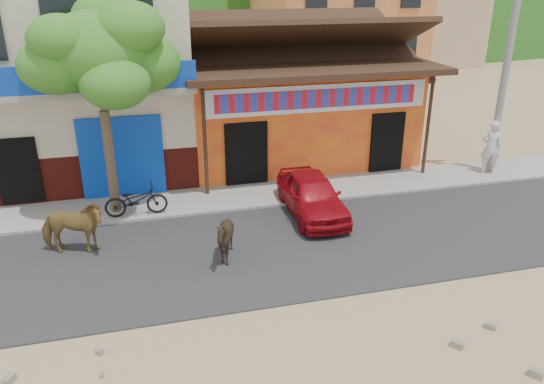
# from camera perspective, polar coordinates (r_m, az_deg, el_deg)

# --- Properties ---
(ground) EXTENTS (120.00, 120.00, 0.00)m
(ground) POSITION_cam_1_polar(r_m,az_deg,el_deg) (11.90, 6.41, -11.38)
(ground) COLOR #9E825B
(ground) RESTS_ON ground
(road) EXTENTS (60.00, 5.00, 0.04)m
(road) POSITION_cam_1_polar(r_m,az_deg,el_deg) (13.91, 2.78, -5.80)
(road) COLOR #28282B
(road) RESTS_ON ground
(sidewalk) EXTENTS (60.00, 2.00, 0.12)m
(sidewalk) POSITION_cam_1_polar(r_m,az_deg,el_deg) (16.94, -0.71, -0.25)
(sidewalk) COLOR gray
(sidewalk) RESTS_ON ground
(dance_club) EXTENTS (8.00, 6.00, 3.60)m
(dance_club) POSITION_cam_1_polar(r_m,az_deg,el_deg) (20.58, 2.03, 8.96)
(dance_club) COLOR orange
(dance_club) RESTS_ON ground
(cafe_building) EXTENTS (7.00, 6.00, 7.00)m
(cafe_building) POSITION_cam_1_polar(r_m,az_deg,el_deg) (19.51, -20.04, 11.99)
(cafe_building) COLOR beige
(cafe_building) RESTS_ON ground
(tree) EXTENTS (3.00, 3.00, 6.00)m
(tree) POSITION_cam_1_polar(r_m,az_deg,el_deg) (15.40, -17.61, 8.35)
(tree) COLOR #2D721E
(tree) RESTS_ON sidewalk
(utility_pole) EXTENTS (0.24, 0.24, 8.00)m
(utility_pole) POSITION_cam_1_polar(r_m,az_deg,el_deg) (19.47, 24.07, 13.26)
(utility_pole) COLOR gray
(utility_pole) RESTS_ON sidewalk
(cow_tan) EXTENTS (1.80, 1.10, 1.41)m
(cow_tan) POSITION_cam_1_polar(r_m,az_deg,el_deg) (14.11, -20.68, -3.62)
(cow_tan) COLOR olive
(cow_tan) RESTS_ON road
(cow_dark) EXTENTS (1.44, 1.40, 1.21)m
(cow_dark) POSITION_cam_1_polar(r_m,az_deg,el_deg) (12.94, -5.08, -5.04)
(cow_dark) COLOR black
(cow_dark) RESTS_ON road
(red_car) EXTENTS (1.50, 3.61, 1.22)m
(red_car) POSITION_cam_1_polar(r_m,az_deg,el_deg) (15.42, 4.32, -0.30)
(red_car) COLOR #9F0B15
(red_car) RESTS_ON road
(scooter) EXTENTS (1.78, 0.64, 0.93)m
(scooter) POSITION_cam_1_polar(r_m,az_deg,el_deg) (15.68, -14.42, -0.85)
(scooter) COLOR black
(scooter) RESTS_ON sidewalk
(pedestrian) EXTENTS (0.78, 0.63, 1.87)m
(pedestrian) POSITION_cam_1_polar(r_m,az_deg,el_deg) (19.86, 22.49, 4.50)
(pedestrian) COLOR silver
(pedestrian) RESTS_ON sidewalk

